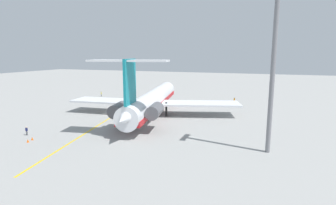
% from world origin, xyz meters
% --- Properties ---
extents(ground, '(317.89, 317.89, 0.00)m').
position_xyz_m(ground, '(0.00, 0.00, 0.00)').
color(ground, gray).
extents(main_jetliner, '(47.77, 42.52, 13.99)m').
position_xyz_m(main_jetliner, '(-1.34, 10.19, 3.82)').
color(main_jetliner, silver).
rests_on(main_jetliner, ground).
extents(ground_crew_near_nose, '(0.29, 0.46, 1.83)m').
position_xyz_m(ground_crew_near_nose, '(-25.27, 26.89, 1.16)').
color(ground_crew_near_nose, black).
rests_on(ground_crew_near_nose, ground).
extents(ground_crew_near_tail, '(0.28, 0.39, 1.73)m').
position_xyz_m(ground_crew_near_tail, '(-22.72, -18.78, 1.09)').
color(ground_crew_near_tail, black).
rests_on(ground_crew_near_tail, ground).
extents(ground_crew_portside, '(0.40, 0.27, 1.68)m').
position_xyz_m(ground_crew_portside, '(21.58, -4.85, 1.06)').
color(ground_crew_portside, black).
rests_on(ground_crew_portside, ground).
extents(safety_cone_nose, '(0.40, 0.40, 0.55)m').
position_xyz_m(safety_cone_nose, '(23.40, -1.62, 0.28)').
color(safety_cone_nose, '#EA590F').
rests_on(safety_cone_nose, ground).
extents(safety_cone_wingtip, '(0.40, 0.40, 0.55)m').
position_xyz_m(safety_cone_wingtip, '(24.57, -1.33, 0.28)').
color(safety_cone_wingtip, '#EA590F').
rests_on(safety_cone_wingtip, ground).
extents(taxiway_centreline, '(76.06, 15.73, 0.01)m').
position_xyz_m(taxiway_centreline, '(-2.67, 0.53, 0.00)').
color(taxiway_centreline, gold).
rests_on(taxiway_centreline, ground).
extents(light_mast, '(4.00, 0.70, 24.41)m').
position_xyz_m(light_mast, '(15.18, 36.92, 13.41)').
color(light_mast, slate).
rests_on(light_mast, ground).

